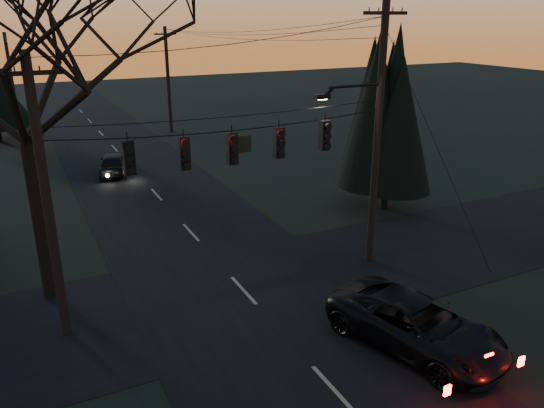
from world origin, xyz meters
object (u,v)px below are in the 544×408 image
utility_pole_left (67,333)px  utility_pole_far_r (172,132)px  bare_tree_left (15,72)px  sedan_oncoming_a (114,163)px  suv_near (416,325)px  utility_pole_right (369,261)px  utility_pole_far_l (19,127)px  evergreen_right (391,116)px

utility_pole_left → utility_pole_far_r: 30.27m
bare_tree_left → sedan_oncoming_a: (4.97, 14.49, -7.02)m
utility_pole_left → suv_near: (9.20, -5.39, 0.75)m
utility_pole_right → sedan_oncoming_a: utility_pole_right is taller
utility_pole_far_l → evergreen_right: size_ratio=0.96×
evergreen_right → utility_pole_far_l: bearing=117.0°
utility_pole_left → utility_pole_far_r: (11.50, 28.00, 0.00)m
utility_pole_far_r → bare_tree_left: bearing=-114.8°
suv_near → utility_pole_left: bearing=134.3°
utility_pole_left → evergreen_right: evergreen_right is taller
sedan_oncoming_a → utility_pole_far_l: bearing=-60.8°
bare_tree_left → sedan_oncoming_a: bearing=71.1°
utility_pole_far_l → utility_pole_left: bearing=-90.0°
utility_pole_far_r → sedan_oncoming_a: utility_pole_far_r is taller
bare_tree_left → evergreen_right: bare_tree_left is taller
evergreen_right → suv_near: bearing=-123.5°
utility_pole_far_r → utility_pole_right: bearing=-90.0°
utility_pole_far_l → suv_near: size_ratio=1.47×
utility_pole_far_l → suv_near: utility_pole_far_l is taller
utility_pole_right → bare_tree_left: (-11.74, 2.65, 7.70)m
utility_pole_far_r → utility_pole_far_l: (-11.50, 8.00, 0.00)m
utility_pole_right → utility_pole_far_r: (0.00, 28.00, 0.00)m
utility_pole_far_l → evergreen_right: (15.90, -31.26, 4.76)m
suv_near → utility_pole_far_l: bearing=87.2°
sedan_oncoming_a → utility_pole_far_r: bearing=-106.8°
utility_pole_far_r → evergreen_right: 24.15m
utility_pole_left → evergreen_right: size_ratio=1.02×
utility_pole_far_r → suv_near: utility_pole_far_r is taller
evergreen_right → suv_near: (-6.70, -10.13, -4.00)m
bare_tree_left → sedan_oncoming_a: 16.84m
utility_pole_left → utility_pole_far_l: bearing=90.0°
utility_pole_left → utility_pole_far_l: utility_pole_left is taller
utility_pole_far_l → suv_near: (9.20, -41.39, 0.75)m
utility_pole_far_r → suv_near: 33.48m
bare_tree_left → utility_pole_right: bearing=-12.7°
utility_pole_left → utility_pole_far_r: size_ratio=1.00×
utility_pole_left → sedan_oncoming_a: (4.73, 17.14, 0.69)m
sedan_oncoming_a → bare_tree_left: bearing=86.2°
utility_pole_far_r → suv_near: size_ratio=1.57×
utility_pole_right → utility_pole_left: (-11.50, 0.00, 0.00)m
utility_pole_far_l → utility_pole_right: bearing=-72.3°
evergreen_right → suv_near: 12.78m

